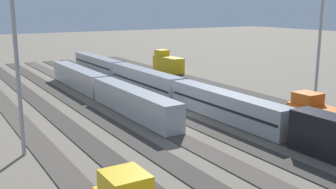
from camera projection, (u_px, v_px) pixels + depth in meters
name	position (u px, v px, depth m)	size (l,w,h in m)	color
ground_plane	(176.00, 116.00, 58.37)	(400.00, 400.00, 0.00)	#756B5B
track_bed_0	(276.00, 100.00, 68.46)	(140.00, 2.80, 0.12)	#3D3833
track_bed_1	(254.00, 103.00, 65.93)	(140.00, 2.80, 0.12)	#3D3833
track_bed_2	(230.00, 107.00, 63.41)	(140.00, 2.80, 0.12)	#3D3833
track_bed_3	(204.00, 111.00, 60.88)	(140.00, 2.80, 0.12)	#3D3833
track_bed_4	(176.00, 116.00, 58.36)	(140.00, 2.80, 0.12)	#3D3833
track_bed_5	(146.00, 121.00, 55.84)	(140.00, 2.80, 0.12)	#4C443D
track_bed_6	(112.00, 126.00, 53.31)	(140.00, 2.80, 0.12)	#3D3833
track_bed_7	(75.00, 132.00, 50.79)	(140.00, 2.80, 0.12)	#3D3833
track_bed_8	(35.00, 139.00, 48.27)	(140.00, 2.80, 0.12)	#4C443D
train_on_track_2	(325.00, 121.00, 48.34)	(10.00, 3.00, 5.00)	#D85914
train_on_track_5	(102.00, 88.00, 68.66)	(47.20, 3.00, 3.80)	#B7BABF
train_on_track_3	(172.00, 88.00, 68.16)	(90.60, 3.06, 4.40)	black
train_on_track_0	(168.00, 63.00, 97.79)	(10.00, 3.00, 5.00)	gold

